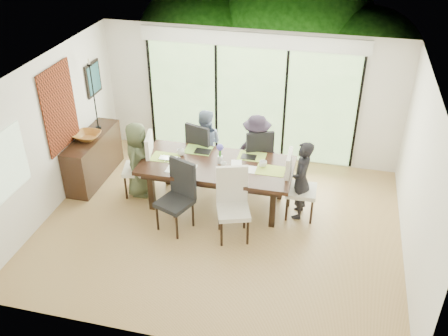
% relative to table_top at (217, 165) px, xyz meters
% --- Properties ---
extents(floor, '(6.00, 5.00, 0.01)m').
position_rel_table_top_xyz_m(floor, '(0.22, -0.62, -0.81)').
color(floor, olive).
rests_on(floor, ground).
extents(ceiling, '(6.00, 5.00, 0.01)m').
position_rel_table_top_xyz_m(ceiling, '(0.22, -0.62, 1.90)').
color(ceiling, white).
rests_on(ceiling, wall_back).
extents(wall_back, '(6.00, 0.02, 2.70)m').
position_rel_table_top_xyz_m(wall_back, '(0.22, 1.89, 0.55)').
color(wall_back, silver).
rests_on(wall_back, floor).
extents(wall_front, '(6.00, 0.02, 2.70)m').
position_rel_table_top_xyz_m(wall_front, '(0.22, -3.13, 0.55)').
color(wall_front, silver).
rests_on(wall_front, floor).
extents(wall_left, '(0.02, 5.00, 2.70)m').
position_rel_table_top_xyz_m(wall_left, '(-2.79, -0.62, 0.55)').
color(wall_left, white).
rests_on(wall_left, floor).
extents(wall_right, '(0.02, 5.00, 2.70)m').
position_rel_table_top_xyz_m(wall_right, '(3.23, -0.62, 0.55)').
color(wall_right, beige).
rests_on(wall_right, floor).
extents(glass_doors, '(4.20, 0.02, 2.30)m').
position_rel_table_top_xyz_m(glass_doors, '(0.22, 1.85, 0.40)').
color(glass_doors, '#598C3F').
rests_on(glass_doors, wall_back).
extents(blinds_header, '(4.40, 0.06, 0.28)m').
position_rel_table_top_xyz_m(blinds_header, '(0.22, 1.84, 1.70)').
color(blinds_header, white).
rests_on(blinds_header, wall_back).
extents(mullion_a, '(0.05, 0.04, 2.30)m').
position_rel_table_top_xyz_m(mullion_a, '(-1.88, 1.84, 0.40)').
color(mullion_a, black).
rests_on(mullion_a, wall_back).
extents(mullion_b, '(0.05, 0.04, 2.30)m').
position_rel_table_top_xyz_m(mullion_b, '(-0.48, 1.84, 0.40)').
color(mullion_b, black).
rests_on(mullion_b, wall_back).
extents(mullion_c, '(0.05, 0.04, 2.30)m').
position_rel_table_top_xyz_m(mullion_c, '(0.92, 1.84, 0.40)').
color(mullion_c, black).
rests_on(mullion_c, wall_back).
extents(mullion_d, '(0.05, 0.04, 2.30)m').
position_rel_table_top_xyz_m(mullion_d, '(2.32, 1.84, 0.40)').
color(mullion_d, black).
rests_on(mullion_d, wall_back).
extents(side_window, '(0.02, 0.90, 1.00)m').
position_rel_table_top_xyz_m(side_window, '(-2.75, -1.82, 0.70)').
color(side_window, '#8CAD7F').
rests_on(side_window, wall_left).
extents(deck, '(6.00, 1.80, 0.10)m').
position_rel_table_top_xyz_m(deck, '(0.22, 2.78, -0.85)').
color(deck, brown).
rests_on(deck, ground).
extents(rail_top, '(6.00, 0.08, 0.06)m').
position_rel_table_top_xyz_m(rail_top, '(0.22, 3.58, -0.25)').
color(rail_top, brown).
rests_on(rail_top, deck).
extents(foliage_left, '(3.20, 3.20, 3.20)m').
position_rel_table_top_xyz_m(foliage_left, '(-1.58, 4.58, 0.64)').
color(foliage_left, '#14380F').
rests_on(foliage_left, ground).
extents(foliage_mid, '(4.00, 4.00, 4.00)m').
position_rel_table_top_xyz_m(foliage_mid, '(0.62, 5.18, 1.00)').
color(foliage_mid, '#14380F').
rests_on(foliage_mid, ground).
extents(foliage_right, '(2.80, 2.80, 2.80)m').
position_rel_table_top_xyz_m(foliage_right, '(2.42, 4.38, 0.46)').
color(foliage_right, '#14380F').
rests_on(foliage_right, ground).
extents(foliage_far, '(3.60, 3.60, 3.60)m').
position_rel_table_top_xyz_m(foliage_far, '(-0.38, 5.88, 0.82)').
color(foliage_far, '#14380F').
rests_on(foliage_far, ground).
extents(table_top, '(2.67, 1.22, 0.07)m').
position_rel_table_top_xyz_m(table_top, '(0.00, 0.00, 0.00)').
color(table_top, black).
rests_on(table_top, floor).
extents(table_apron, '(2.45, 1.00, 0.11)m').
position_rel_table_top_xyz_m(table_apron, '(0.00, 0.00, -0.10)').
color(table_apron, black).
rests_on(table_apron, floor).
extents(table_leg_fl, '(0.10, 0.10, 0.77)m').
position_rel_table_top_xyz_m(table_leg_fl, '(-1.08, -0.43, -0.42)').
color(table_leg_fl, black).
rests_on(table_leg_fl, floor).
extents(table_leg_fr, '(0.10, 0.10, 0.77)m').
position_rel_table_top_xyz_m(table_leg_fr, '(1.08, -0.43, -0.42)').
color(table_leg_fr, black).
rests_on(table_leg_fr, floor).
extents(table_leg_bl, '(0.10, 0.10, 0.77)m').
position_rel_table_top_xyz_m(table_leg_bl, '(-1.08, 0.43, -0.42)').
color(table_leg_bl, black).
rests_on(table_leg_bl, floor).
extents(table_leg_br, '(0.10, 0.10, 0.77)m').
position_rel_table_top_xyz_m(table_leg_br, '(1.08, 0.43, -0.42)').
color(table_leg_br, black).
rests_on(table_leg_br, floor).
extents(chair_left_end, '(0.61, 0.61, 1.22)m').
position_rel_table_top_xyz_m(chair_left_end, '(-1.50, 0.00, -0.19)').
color(chair_left_end, white).
rests_on(chair_left_end, floor).
extents(chair_right_end, '(0.52, 0.52, 1.22)m').
position_rel_table_top_xyz_m(chair_right_end, '(1.50, 0.00, -0.19)').
color(chair_right_end, beige).
rests_on(chair_right_end, floor).
extents(chair_far_left, '(0.65, 0.65, 1.22)m').
position_rel_table_top_xyz_m(chair_far_left, '(-0.45, 0.85, -0.19)').
color(chair_far_left, black).
rests_on(chair_far_left, floor).
extents(chair_far_right, '(0.68, 0.68, 1.22)m').
position_rel_table_top_xyz_m(chair_far_right, '(0.55, 0.85, -0.19)').
color(chair_far_right, black).
rests_on(chair_far_right, floor).
extents(chair_near_left, '(0.66, 0.66, 1.22)m').
position_rel_table_top_xyz_m(chair_near_left, '(-0.50, -0.87, -0.19)').
color(chair_near_left, black).
rests_on(chair_near_left, floor).
extents(chair_near_right, '(0.65, 0.65, 1.22)m').
position_rel_table_top_xyz_m(chair_near_right, '(0.50, -0.87, -0.19)').
color(chair_near_right, beige).
rests_on(chair_near_right, floor).
extents(person_left_end, '(0.44, 0.68, 1.44)m').
position_rel_table_top_xyz_m(person_left_end, '(-1.48, 0.00, -0.08)').
color(person_left_end, '#475136').
rests_on(person_left_end, floor).
extents(person_right_end, '(0.43, 0.67, 1.44)m').
position_rel_table_top_xyz_m(person_right_end, '(1.48, 0.00, -0.08)').
color(person_right_end, black).
rests_on(person_right_end, floor).
extents(person_far_left, '(0.71, 0.49, 1.44)m').
position_rel_table_top_xyz_m(person_far_left, '(-0.45, 0.83, -0.08)').
color(person_far_left, slate).
rests_on(person_far_left, floor).
extents(person_far_right, '(0.72, 0.51, 1.44)m').
position_rel_table_top_xyz_m(person_far_right, '(0.55, 0.83, -0.08)').
color(person_far_right, black).
rests_on(person_far_right, floor).
extents(placemat_left, '(0.49, 0.36, 0.01)m').
position_rel_table_top_xyz_m(placemat_left, '(-0.95, 0.00, 0.04)').
color(placemat_left, '#88A53A').
rests_on(placemat_left, table_top).
extents(placemat_right, '(0.49, 0.36, 0.01)m').
position_rel_table_top_xyz_m(placemat_right, '(0.95, 0.00, 0.04)').
color(placemat_right, '#95A93C').
rests_on(placemat_right, table_top).
extents(placemat_far_l, '(0.49, 0.36, 0.01)m').
position_rel_table_top_xyz_m(placemat_far_l, '(-0.45, 0.40, 0.04)').
color(placemat_far_l, '#7AAE3E').
rests_on(placemat_far_l, table_top).
extents(placemat_far_r, '(0.49, 0.36, 0.01)m').
position_rel_table_top_xyz_m(placemat_far_r, '(0.55, 0.40, 0.04)').
color(placemat_far_r, '#9BBC43').
rests_on(placemat_far_r, table_top).
extents(placemat_paper, '(0.49, 0.36, 0.01)m').
position_rel_table_top_xyz_m(placemat_paper, '(-0.55, -0.30, 0.04)').
color(placemat_paper, white).
rests_on(placemat_paper, table_top).
extents(tablet_far_l, '(0.29, 0.20, 0.01)m').
position_rel_table_top_xyz_m(tablet_far_l, '(-0.35, 0.35, 0.05)').
color(tablet_far_l, black).
rests_on(tablet_far_l, table_top).
extents(tablet_far_r, '(0.27, 0.19, 0.01)m').
position_rel_table_top_xyz_m(tablet_far_r, '(0.50, 0.35, 0.05)').
color(tablet_far_r, black).
rests_on(tablet_far_r, table_top).
extents(papers, '(0.33, 0.24, 0.00)m').
position_rel_table_top_xyz_m(papers, '(0.70, -0.05, 0.04)').
color(papers, white).
rests_on(papers, table_top).
extents(platter_base, '(0.29, 0.29, 0.03)m').
position_rel_table_top_xyz_m(platter_base, '(-0.55, -0.30, 0.05)').
color(platter_base, white).
rests_on(platter_base, table_top).
extents(platter_snacks, '(0.22, 0.22, 0.02)m').
position_rel_table_top_xyz_m(platter_snacks, '(-0.55, -0.30, 0.07)').
color(platter_snacks, orange).
rests_on(platter_snacks, table_top).
extents(vase, '(0.09, 0.09, 0.13)m').
position_rel_table_top_xyz_m(vase, '(0.05, 0.05, 0.10)').
color(vase, silver).
rests_on(vase, table_top).
extents(hyacinth_stems, '(0.04, 0.04, 0.18)m').
position_rel_table_top_xyz_m(hyacinth_stems, '(0.05, 0.05, 0.23)').
color(hyacinth_stems, '#337226').
rests_on(hyacinth_stems, table_top).
extents(hyacinth_blooms, '(0.12, 0.12, 0.12)m').
position_rel_table_top_xyz_m(hyacinth_blooms, '(0.05, 0.05, 0.35)').
color(hyacinth_blooms, '#5D55D5').
rests_on(hyacinth_blooms, table_top).
extents(laptop, '(0.38, 0.25, 0.03)m').
position_rel_table_top_xyz_m(laptop, '(-0.85, -0.10, 0.05)').
color(laptop, silver).
rests_on(laptop, table_top).
extents(cup_a, '(0.17, 0.17, 0.11)m').
position_rel_table_top_xyz_m(cup_a, '(-0.70, 0.15, 0.09)').
color(cup_a, white).
rests_on(cup_a, table_top).
extents(cup_b, '(0.15, 0.15, 0.10)m').
position_rel_table_top_xyz_m(cup_b, '(0.15, -0.10, 0.08)').
color(cup_b, white).
rests_on(cup_b, table_top).
extents(cup_c, '(0.19, 0.19, 0.11)m').
position_rel_table_top_xyz_m(cup_c, '(0.80, 0.10, 0.09)').
color(cup_c, white).
rests_on(cup_c, table_top).
extents(book, '(0.23, 0.28, 0.02)m').
position_rel_table_top_xyz_m(book, '(0.25, 0.05, 0.04)').
color(book, white).
rests_on(book, table_top).
extents(sideboard, '(0.46, 1.62, 0.91)m').
position_rel_table_top_xyz_m(sideboard, '(-2.54, 0.29, -0.35)').
color(sideboard, black).
rests_on(sideboard, floor).
extents(bowl, '(0.48, 0.48, 0.12)m').
position_rel_table_top_xyz_m(bowl, '(-2.54, 0.19, 0.17)').
color(bowl, brown).
rests_on(bowl, sideboard).
extents(candlestick_base, '(0.10, 0.10, 0.04)m').
position_rel_table_top_xyz_m(candlestick_base, '(-2.54, 0.64, 0.13)').
color(candlestick_base, black).
rests_on(candlestick_base, sideboard).
extents(candlestick_shaft, '(0.02, 0.02, 1.27)m').
position_rel_table_top_xyz_m(candlestick_shaft, '(-2.54, 0.64, 0.77)').
color(candlestick_shaft, black).
rests_on(candlestick_shaft, sideboard).
extents(candlestick_pan, '(0.10, 0.10, 0.03)m').
position_rel_table_top_xyz_m(candlestick_pan, '(-2.54, 0.64, 1.40)').
color(candlestick_pan, black).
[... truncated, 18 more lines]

